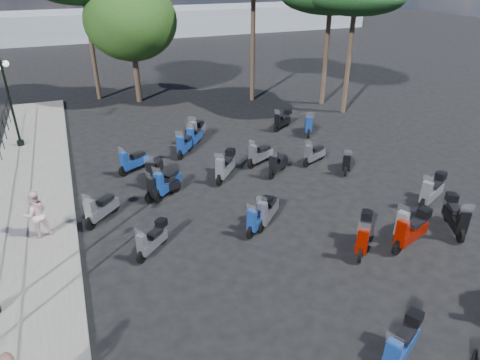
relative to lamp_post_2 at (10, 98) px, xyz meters
name	(u,v)px	position (x,y,z in m)	size (l,w,h in m)	color
ground	(237,230)	(7.10, -10.61, -2.47)	(120.00, 120.00, 0.00)	black
sidewalk	(29,223)	(0.60, -7.61, -2.39)	(3.00, 30.00, 0.15)	slate
lamp_post_2	(10,98)	(0.00, 0.00, 0.00)	(0.57, 1.15, 4.06)	black
pedestrian_far	(36,214)	(1.01, -8.71, -1.50)	(0.79, 0.62, 1.63)	beige
scooter_2	(152,240)	(4.23, -10.78, -2.02)	(1.20, 1.12, 1.19)	black
scooter_3	(101,209)	(2.97, -8.31, -1.99)	(1.30, 1.28, 1.37)	black
scooter_4	(154,171)	(5.29, -5.99, -1.98)	(0.96, 1.64, 1.42)	black
scooter_5	(134,162)	(4.67, -4.71, -2.00)	(1.50, 1.00, 1.34)	black
scooter_7	(401,346)	(8.51, -16.91, -1.96)	(1.56, 0.97, 1.35)	black
scooter_8	(267,212)	(8.21, -10.59, -1.99)	(1.29, 1.30, 1.38)	black
scooter_9	(162,187)	(5.28, -7.46, -2.02)	(1.54, 0.82, 1.29)	black
scooter_10	(167,183)	(5.52, -7.28, -1.96)	(1.37, 1.35, 1.45)	black
scooter_11	(185,144)	(7.23, -3.70, -1.95)	(1.17, 1.46, 1.36)	black
scooter_13	(363,236)	(10.34, -13.06, -1.95)	(1.28, 1.39, 1.38)	black
scooter_14	(259,217)	(7.82, -10.81, -1.99)	(1.33, 1.12, 1.26)	black
scooter_15	(225,167)	(8.07, -6.81, -1.93)	(1.29, 1.45, 1.42)	black
scooter_16	(260,155)	(9.98, -6.06, -2.00)	(1.55, 0.90, 1.33)	black
scooter_17	(197,131)	(8.23, -2.29, -1.95)	(1.21, 1.59, 1.49)	black
scooter_20	(411,231)	(11.85, -13.45, -1.91)	(1.79, 0.87, 1.47)	black
scooter_21	(314,154)	(12.27, -6.86, -2.03)	(1.48, 0.80, 1.25)	black
scooter_22	(278,164)	(10.29, -7.22, -2.02)	(1.33, 1.08, 1.28)	black
scooter_23	(282,121)	(12.99, -2.32, -2.00)	(1.37, 0.95, 1.23)	black
scooter_25	(408,223)	(12.15, -12.98, -1.97)	(1.69, 0.91, 1.43)	black
scooter_26	(455,217)	(13.82, -13.31, -1.93)	(1.03, 1.62, 1.41)	black
scooter_27	(432,191)	(14.43, -11.62, -1.93)	(1.67, 0.95, 1.42)	black
scooter_28	(346,162)	(13.15, -8.05, -2.05)	(0.95, 1.28, 1.20)	black
scooter_29	(308,125)	(13.92, -3.49, -1.99)	(0.96, 1.55, 1.36)	black
scooter_31	(195,136)	(7.93, -2.86, -1.95)	(1.17, 1.46, 1.36)	black
broadleaf_tree	(131,21)	(6.73, 5.77, 2.48)	(5.52, 5.52, 7.30)	#38281E
distant_hills	(99,24)	(7.10, 34.39, -0.97)	(70.00, 8.00, 3.00)	gray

